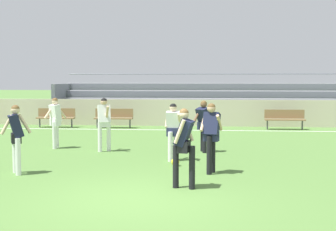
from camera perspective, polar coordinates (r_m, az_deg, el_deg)
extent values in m
plane|color=#517A38|center=(9.14, -3.68, -10.18)|extent=(160.00, 160.00, 0.00)
cube|color=white|center=(20.84, 1.28, -1.80)|extent=(44.00, 0.12, 0.01)
cube|color=beige|center=(22.59, 1.58, 0.34)|extent=(48.00, 0.16, 1.29)
cube|color=#B2B2B7|center=(23.59, 9.04, -0.12)|extent=(19.54, 0.36, 0.08)
cube|color=slate|center=(23.41, 9.07, -0.66)|extent=(19.54, 0.04, 0.40)
cube|color=#B2B2B7|center=(24.23, 8.94, 0.96)|extent=(19.54, 0.36, 0.08)
cube|color=slate|center=(24.05, 8.97, 0.45)|extent=(19.54, 0.04, 0.40)
cube|color=#B2B2B7|center=(24.89, 8.85, 1.99)|extent=(19.54, 0.36, 0.08)
cube|color=slate|center=(24.70, 8.87, 1.50)|extent=(19.54, 0.04, 0.40)
cube|color=#B2B2B7|center=(25.55, 8.76, 2.97)|extent=(19.54, 0.36, 0.08)
cube|color=slate|center=(25.36, 8.78, 2.50)|extent=(19.54, 0.04, 0.40)
cube|color=#B2B2B7|center=(26.22, 8.67, 3.90)|extent=(19.54, 0.36, 0.08)
cube|color=slate|center=(26.02, 8.69, 3.45)|extent=(19.54, 0.04, 0.40)
cube|color=slate|center=(26.10, -12.86, 1.61)|extent=(0.20, 3.07, 2.02)
cylinder|color=slate|center=(26.46, 8.65, 5.09)|extent=(19.54, 0.06, 0.06)
cube|color=olive|center=(22.55, -13.68, -0.30)|extent=(1.80, 0.40, 0.06)
cube|color=olive|center=(22.70, -13.55, 0.37)|extent=(1.80, 0.05, 0.40)
cylinder|color=#47474C|center=(22.83, -15.52, -0.85)|extent=(0.07, 0.07, 0.45)
cylinder|color=#47474C|center=(22.33, -11.77, -0.89)|extent=(0.07, 0.07, 0.45)
cube|color=olive|center=(21.82, -6.73, -0.36)|extent=(1.80, 0.40, 0.06)
cube|color=olive|center=(21.97, -6.64, 0.33)|extent=(1.80, 0.05, 0.40)
cylinder|color=#47474C|center=(22.01, -8.71, -0.93)|extent=(0.07, 0.07, 0.45)
cylinder|color=#47474C|center=(21.69, -4.71, -0.97)|extent=(0.07, 0.07, 0.45)
cube|color=olive|center=(21.64, 14.20, -0.51)|extent=(1.80, 0.40, 0.06)
cube|color=olive|center=(21.80, 14.14, 0.18)|extent=(1.80, 0.05, 0.40)
cylinder|color=#47474C|center=(21.55, 12.14, -1.10)|extent=(0.07, 0.07, 0.45)
cylinder|color=#47474C|center=(21.80, 16.21, -1.11)|extent=(0.07, 0.07, 0.45)
cylinder|color=black|center=(11.29, 5.10, -4.90)|extent=(0.13, 0.13, 0.94)
cylinder|color=black|center=(11.53, 5.54, -4.70)|extent=(0.13, 0.13, 0.94)
cube|color=#232847|center=(11.34, 5.34, -2.56)|extent=(0.41, 0.31, 0.24)
cube|color=#191E38|center=(11.31, 5.35, -1.05)|extent=(0.47, 0.48, 0.60)
cylinder|color=#D6A884|center=(11.33, 4.37, -0.84)|extent=(0.18, 0.42, 0.43)
cylinder|color=#D6A884|center=(11.29, 6.34, -0.88)|extent=(0.18, 0.42, 0.43)
sphere|color=#D6A884|center=(11.28, 5.37, 0.89)|extent=(0.21, 0.21, 0.21)
sphere|color=brown|center=(11.28, 5.37, 1.00)|extent=(0.20, 0.20, 0.20)
cylinder|color=white|center=(13.27, 0.98, -3.67)|extent=(0.13, 0.13, 0.84)
cylinder|color=white|center=(12.98, 0.28, -3.86)|extent=(0.13, 0.13, 0.84)
cube|color=#232847|center=(13.07, 0.64, -2.03)|extent=(0.37, 0.23, 0.24)
cube|color=white|center=(13.04, 0.64, -0.73)|extent=(0.39, 0.31, 0.59)
cylinder|color=beige|center=(12.93, 1.42, -0.60)|extent=(0.09, 0.40, 0.44)
cylinder|color=beige|center=(13.15, -0.13, -0.52)|extent=(0.09, 0.40, 0.44)
sphere|color=beige|center=(13.01, 0.64, 0.96)|extent=(0.21, 0.21, 0.21)
sphere|color=black|center=(13.01, 0.64, 1.05)|extent=(0.20, 0.20, 0.20)
cylinder|color=white|center=(12.05, -18.31, -4.60)|extent=(0.13, 0.13, 0.90)
cylinder|color=white|center=(11.73, -17.98, -4.84)|extent=(0.13, 0.13, 0.90)
cube|color=black|center=(11.83, -18.20, -2.66)|extent=(0.36, 0.42, 0.24)
cube|color=#191E38|center=(11.80, -18.24, -1.21)|extent=(0.50, 0.51, 0.60)
cylinder|color=beige|center=(11.83, -17.25, -0.99)|extent=(0.32, 0.22, 0.49)
cylinder|color=beige|center=(11.76, -19.25, -1.07)|extent=(0.32, 0.22, 0.49)
sphere|color=beige|center=(11.77, -18.29, 0.66)|extent=(0.21, 0.21, 0.21)
sphere|color=brown|center=(11.76, -18.29, 0.76)|extent=(0.20, 0.20, 0.20)
cylinder|color=black|center=(9.79, 2.98, -6.43)|extent=(0.13, 0.13, 0.92)
cylinder|color=black|center=(9.90, 0.96, -6.31)|extent=(0.13, 0.13, 0.92)
cube|color=black|center=(9.77, 1.97, -3.85)|extent=(0.28, 0.39, 0.24)
cube|color=#191E38|center=(9.73, 1.98, -2.10)|extent=(0.46, 0.45, 0.60)
cylinder|color=beige|center=(9.53, 1.43, -2.01)|extent=(0.27, 0.12, 0.51)
cylinder|color=beige|center=(9.92, 2.50, -1.75)|extent=(0.27, 0.12, 0.51)
sphere|color=beige|center=(9.69, 1.98, 0.16)|extent=(0.21, 0.21, 0.21)
sphere|color=brown|center=(9.69, 1.98, 0.29)|extent=(0.20, 0.20, 0.20)
cylinder|color=white|center=(15.97, -13.55, -2.29)|extent=(0.13, 0.13, 0.90)
cylinder|color=white|center=(15.74, -13.82, -2.39)|extent=(0.13, 0.13, 0.90)
cube|color=white|center=(15.81, -13.71, -0.79)|extent=(0.42, 0.40, 0.24)
cube|color=white|center=(15.78, -13.73, 0.29)|extent=(0.47, 0.46, 0.58)
cylinder|color=beige|center=(15.78, -13.04, 0.44)|extent=(0.30, 0.35, 0.45)
cylinder|color=beige|center=(15.78, -14.43, 0.41)|extent=(0.30, 0.35, 0.45)
sphere|color=beige|center=(15.76, -13.76, 1.69)|extent=(0.21, 0.21, 0.21)
sphere|color=brown|center=(15.76, -13.76, 1.76)|extent=(0.20, 0.20, 0.20)
cylinder|color=white|center=(14.83, -8.39, -2.68)|extent=(0.13, 0.13, 0.92)
cylinder|color=white|center=(14.97, -7.32, -2.60)|extent=(0.13, 0.13, 0.92)
cube|color=white|center=(14.85, -7.87, -0.95)|extent=(0.42, 0.34, 0.24)
cube|color=white|center=(14.82, -7.88, 0.21)|extent=(0.47, 0.44, 0.59)
cylinder|color=#D6A884|center=(15.00, -8.25, 0.40)|extent=(0.20, 0.35, 0.48)
cylinder|color=#D6A884|center=(14.64, -7.51, 0.31)|extent=(0.20, 0.35, 0.48)
sphere|color=#D6A884|center=(14.80, -7.90, 1.69)|extent=(0.21, 0.21, 0.21)
sphere|color=black|center=(14.79, -7.90, 1.78)|extent=(0.20, 0.20, 0.20)
cylinder|color=black|center=(14.81, 4.28, -2.80)|extent=(0.13, 0.13, 0.85)
cylinder|color=black|center=(14.50, 4.52, -2.96)|extent=(0.13, 0.13, 0.85)
cube|color=#232847|center=(14.61, 4.41, -1.30)|extent=(0.42, 0.40, 0.24)
cube|color=#191E38|center=(14.58, 4.41, -0.13)|extent=(0.55, 0.55, 0.60)
cylinder|color=brown|center=(14.62, 5.20, 0.03)|extent=(0.30, 0.34, 0.46)
cylinder|color=brown|center=(14.54, 3.62, 0.01)|extent=(0.30, 0.34, 0.46)
sphere|color=brown|center=(14.55, 4.42, 1.38)|extent=(0.21, 0.21, 0.21)
sphere|color=brown|center=(14.55, 4.42, 1.46)|extent=(0.20, 0.20, 0.20)
sphere|color=yellow|center=(12.38, 0.91, -5.73)|extent=(0.22, 0.22, 0.22)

